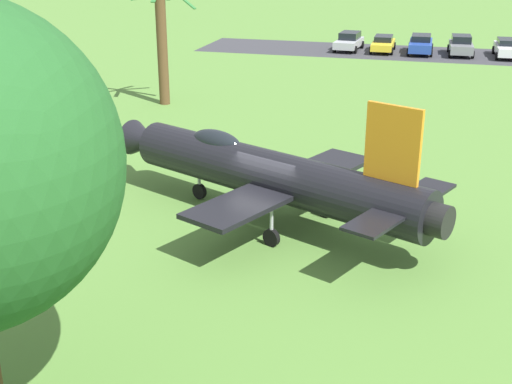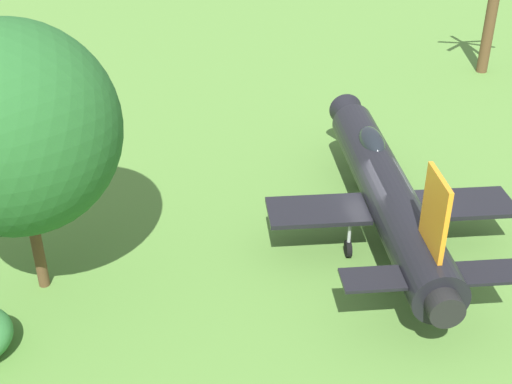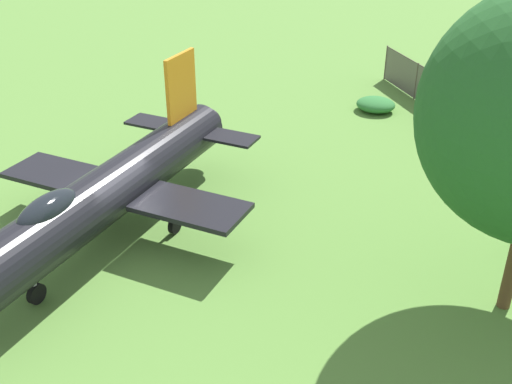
{
  "view_description": "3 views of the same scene",
  "coord_description": "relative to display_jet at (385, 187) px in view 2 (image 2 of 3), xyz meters",
  "views": [
    {
      "loc": [
        12.11,
        -18.37,
        9.66
      ],
      "look_at": [
        0.3,
        -1.43,
        1.66
      ],
      "focal_mm": 47.36,
      "sensor_mm": 36.0,
      "label": 1
    },
    {
      "loc": [
        19.71,
        -8.06,
        14.12
      ],
      "look_at": [
        0.37,
        -4.77,
        2.5
      ],
      "focal_mm": 48.18,
      "sensor_mm": 36.0,
      "label": 2
    },
    {
      "loc": [
        -14.19,
        -10.3,
        11.1
      ],
      "look_at": [
        0.37,
        -4.77,
        2.5
      ],
      "focal_mm": 43.49,
      "sensor_mm": 36.0,
      "label": 3
    }
  ],
  "objects": [
    {
      "name": "display_jet",
      "position": [
        0.0,
        0.0,
        0.0
      ],
      "size": [
        13.88,
        8.73,
        4.95
      ],
      "rotation": [
        0.0,
        0.0,
        3.06
      ],
      "color": "black",
      "rests_on": "ground_plane"
    },
    {
      "name": "ground_plane",
      "position": [
        0.38,
        -0.03,
        -1.8
      ],
      "size": [
        200.0,
        200.0,
        0.0
      ],
      "primitive_type": "plane",
      "color": "#568438"
    },
    {
      "name": "shade_tree",
      "position": [
        1.31,
        -11.95,
        3.83
      ],
      "size": [
        6.04,
        6.2,
        8.81
      ],
      "color": "brown",
      "rests_on": "ground_plane"
    },
    {
      "name": "palm_tree",
      "position": [
        -14.63,
        10.97,
        1.66
      ],
      "size": [
        4.33,
        3.3,
        7.06
      ],
      "color": "brown",
      "rests_on": "ground_plane"
    }
  ]
}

